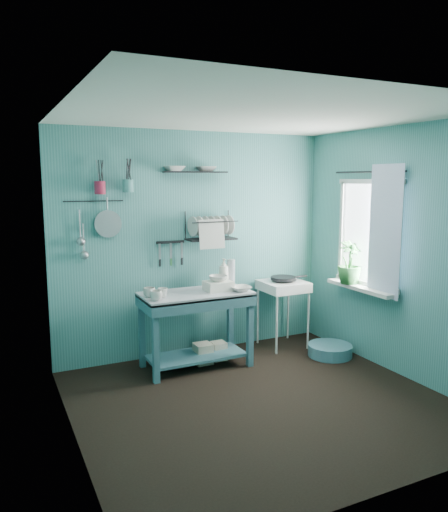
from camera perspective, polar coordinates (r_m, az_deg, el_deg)
name	(u,v)px	position (r m, az deg, el deg)	size (l,w,h in m)	color
floor	(260,401)	(4.67, 4.13, -16.22)	(3.20, 3.20, 0.00)	black
ceiling	(263,114)	(4.27, 4.51, 15.83)	(3.20, 3.20, 0.00)	silver
wall_back	(195,244)	(5.63, -3.33, 1.37)	(3.20, 3.20, 0.00)	#3B7A77
wall_front	(388,302)	(3.12, 18.25, -5.05)	(3.20, 3.20, 0.00)	#3B7A77
wall_left	(69,280)	(3.78, -17.25, -2.66)	(3.00, 3.00, 0.00)	#3B7A77
wall_right	(401,252)	(5.28, 19.54, 0.38)	(3.00, 3.00, 0.00)	#3B7A77
work_counter	(196,330)	(5.32, -3.22, -8.41)	(1.14, 0.57, 0.81)	#325E69
mug_left	(156,296)	(4.90, -7.75, -4.50)	(0.12, 0.12, 0.10)	beige
mug_mid	(163,293)	(5.02, -7.02, -4.18)	(0.10, 0.10, 0.09)	beige
mug_right	(149,292)	(5.04, -8.53, -4.14)	(0.12, 0.12, 0.10)	beige
wash_tub	(218,286)	(5.28, -0.67, -3.43)	(0.28, 0.22, 0.10)	silver
tub_bowl	(218,278)	(5.27, -0.67, -2.57)	(0.20, 0.20, 0.06)	beige
soap_bottle	(224,272)	(5.53, -0.04, -1.83)	(0.12, 0.12, 0.30)	silver
water_bottle	(231,272)	(5.59, 0.80, -1.81)	(0.09, 0.09, 0.28)	#A5AFB8
counter_bowl	(241,289)	(5.26, 1.91, -3.75)	(0.22, 0.22, 0.05)	beige
hotplate_stand	(283,314)	(6.00, 6.72, -6.57)	(0.49, 0.49, 0.79)	silver
frying_pan	(283,278)	(5.90, 6.80, -2.54)	(0.30, 0.30, 0.04)	black
knife_strip	(170,242)	(5.49, -6.15, 1.59)	(0.32, 0.02, 0.03)	black
dish_rack	(211,226)	(5.55, -1.48, 3.49)	(0.55, 0.24, 0.32)	black
upper_shelf	(195,172)	(5.48, -3.36, 9.56)	(0.70, 0.18, 0.01)	black
shelf_bowl_left	(174,167)	(5.40, -5.69, 10.08)	(0.22, 0.22, 0.05)	beige
shelf_bowl_right	(206,172)	(5.54, -2.05, 9.61)	(0.22, 0.22, 0.05)	beige
utensil_cup_magenta	(100,188)	(5.20, -14.00, 7.59)	(0.11, 0.11, 0.13)	#A01D39
utensil_cup_teal	(128,186)	(5.27, -10.92, 7.89)	(0.11, 0.11, 0.13)	teal
colander	(108,224)	(5.26, -13.12, 3.60)	(0.28, 0.28, 0.03)	#96989D
ladle_outer	(80,225)	(5.22, -16.15, 3.46)	(0.01, 0.01, 0.30)	#96989D
ladle_inner	(83,238)	(5.24, -15.78, 1.97)	(0.01, 0.01, 0.30)	#96989D
hook_rail	(94,201)	(5.24, -14.67, 6.09)	(0.01, 0.01, 0.60)	black
window_glass	(369,233)	(5.57, 16.24, 2.51)	(1.10, 1.10, 0.00)	white
windowsill	(360,288)	(5.61, 15.33, -3.53)	(0.16, 0.95, 0.04)	silver
curtain	(385,232)	(5.30, 17.90, 2.68)	(1.35, 1.35, 0.00)	white
curtain_rod	(368,172)	(5.51, 16.18, 9.22)	(0.02, 0.02, 1.05)	black
potted_plant	(350,262)	(5.67, 14.15, -0.72)	(0.26, 0.26, 0.47)	#2B6D32
storage_tin_large	(203,353)	(5.49, -2.41, -11.07)	(0.18, 0.18, 0.22)	tan
storage_tin_small	(219,351)	(5.60, -0.62, -10.78)	(0.15, 0.15, 0.20)	tan
floor_basin	(330,350)	(5.85, 12.02, -10.48)	(0.49, 0.49, 0.13)	teal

